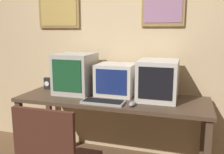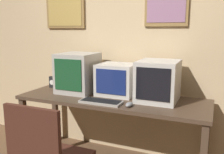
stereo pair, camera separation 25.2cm
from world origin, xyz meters
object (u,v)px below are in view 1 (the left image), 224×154
at_px(monitor_left, 75,73).
at_px(mouse_near_keyboard, 132,104).
at_px(monitor_right, 158,80).
at_px(desk_clock, 48,83).
at_px(monitor_center, 116,79).
at_px(keyboard_main, 103,102).

height_order(monitor_left, mouse_near_keyboard, monitor_left).
distance_m(monitor_right, mouse_near_keyboard, 0.40).
xyz_separation_m(monitor_left, monitor_right, (0.90, 0.00, -0.02)).
distance_m(monitor_left, desk_clock, 0.42).
xyz_separation_m(monitor_center, desk_clock, (-0.84, 0.00, -0.10)).
height_order(monitor_left, monitor_center, monitor_left).
bearing_deg(monitor_center, desk_clock, 179.94).
xyz_separation_m(monitor_center, monitor_right, (0.45, -0.05, 0.03)).
bearing_deg(desk_clock, monitor_right, -2.38).
xyz_separation_m(monitor_center, keyboard_main, (-0.03, -0.36, -0.15)).
distance_m(monitor_left, mouse_near_keyboard, 0.79).
bearing_deg(keyboard_main, mouse_near_keyboard, 1.15).
relative_size(monitor_center, keyboard_main, 0.96).
distance_m(mouse_near_keyboard, desk_clock, 1.15).
bearing_deg(mouse_near_keyboard, monitor_right, 57.21).
bearing_deg(mouse_near_keyboard, monitor_center, 126.10).
height_order(monitor_right, desk_clock, monitor_right).
bearing_deg(monitor_left, mouse_near_keyboard, -22.63).
bearing_deg(monitor_left, monitor_center, 6.97).
relative_size(monitor_right, desk_clock, 3.22).
distance_m(monitor_center, mouse_near_keyboard, 0.46).
bearing_deg(monitor_left, desk_clock, 171.76).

